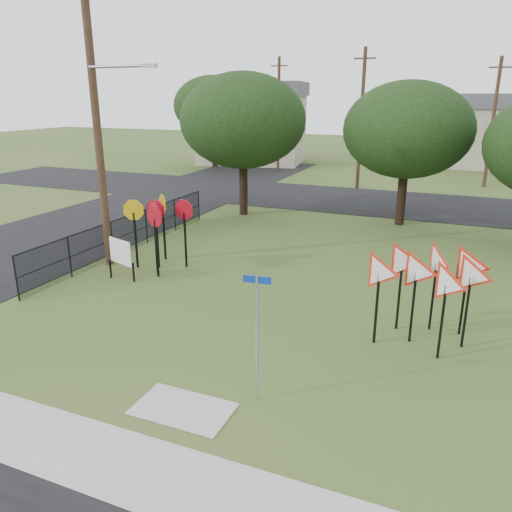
% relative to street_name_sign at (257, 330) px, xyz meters
% --- Properties ---
extents(ground, '(140.00, 140.00, 0.00)m').
position_rel_street_name_sign_xyz_m(ground, '(-1.24, 1.46, -1.60)').
color(ground, '#374E1D').
extents(sidewalk, '(30.00, 1.60, 0.02)m').
position_rel_street_name_sign_xyz_m(sidewalk, '(-1.24, -2.74, -1.59)').
color(sidewalk, '#9F9E96').
rests_on(sidewalk, ground).
extents(street_left, '(8.00, 50.00, 0.02)m').
position_rel_street_name_sign_xyz_m(street_left, '(-13.24, 11.46, -1.59)').
color(street_left, black).
rests_on(street_left, ground).
extents(street_far, '(60.00, 8.00, 0.02)m').
position_rel_street_name_sign_xyz_m(street_far, '(-1.24, 21.46, -1.59)').
color(street_far, black).
rests_on(street_far, ground).
extents(curb_pad, '(2.00, 1.20, 0.02)m').
position_rel_street_name_sign_xyz_m(curb_pad, '(-1.24, -0.94, -1.59)').
color(curb_pad, '#9F9E96').
rests_on(curb_pad, ground).
extents(street_name_sign, '(0.57, 0.09, 2.76)m').
position_rel_street_name_sign_xyz_m(street_name_sign, '(0.00, 0.00, 0.00)').
color(street_name_sign, '#999BA1').
rests_on(street_name_sign, ground).
extents(stop_sign_cluster, '(2.43, 2.17, 2.57)m').
position_rel_street_name_sign_xyz_m(stop_sign_cluster, '(-6.51, 6.32, 0.30)').
color(stop_sign_cluster, black).
rests_on(stop_sign_cluster, ground).
extents(yield_sign_cluster, '(3.12, 2.34, 2.49)m').
position_rel_street_name_sign_xyz_m(yield_sign_cluster, '(3.00, 4.16, 0.23)').
color(yield_sign_cluster, black).
rests_on(yield_sign_cluster, ground).
extents(info_board, '(1.12, 0.40, 1.45)m').
position_rel_street_name_sign_xyz_m(info_board, '(-7.05, 4.76, -0.63)').
color(info_board, black).
rests_on(info_board, ground).
extents(utility_pole_main, '(3.55, 0.33, 10.00)m').
position_rel_street_name_sign_xyz_m(utility_pole_main, '(-8.48, 5.96, 3.61)').
color(utility_pole_main, '#473121').
rests_on(utility_pole_main, ground).
extents(far_pole_a, '(1.40, 0.24, 9.00)m').
position_rel_street_name_sign_xyz_m(far_pole_a, '(-3.24, 25.46, 3.00)').
color(far_pole_a, '#473121').
rests_on(far_pole_a, ground).
extents(far_pole_b, '(1.40, 0.24, 8.50)m').
position_rel_street_name_sign_xyz_m(far_pole_b, '(4.76, 29.46, 2.75)').
color(far_pole_b, '#473121').
rests_on(far_pole_b, ground).
extents(far_pole_c, '(1.40, 0.24, 9.00)m').
position_rel_street_name_sign_xyz_m(far_pole_c, '(-11.24, 31.46, 3.00)').
color(far_pole_c, '#473121').
rests_on(far_pole_c, ground).
extents(fence_run, '(0.05, 11.55, 1.50)m').
position_rel_street_name_sign_xyz_m(fence_run, '(-8.84, 7.71, -0.82)').
color(fence_run, black).
rests_on(fence_run, ground).
extents(house_left, '(10.58, 8.88, 7.20)m').
position_rel_street_name_sign_xyz_m(house_left, '(-15.24, 35.46, 2.05)').
color(house_left, '#B4AD91').
rests_on(house_left, ground).
extents(house_mid, '(8.40, 8.40, 6.20)m').
position_rel_street_name_sign_xyz_m(house_mid, '(2.76, 41.46, 1.55)').
color(house_mid, '#B4AD91').
rests_on(house_mid, ground).
extents(tree_near_left, '(6.40, 6.40, 7.27)m').
position_rel_street_name_sign_xyz_m(tree_near_left, '(-7.24, 15.46, 3.26)').
color(tree_near_left, black).
rests_on(tree_near_left, ground).
extents(tree_near_mid, '(6.00, 6.00, 6.80)m').
position_rel_street_name_sign_xyz_m(tree_near_mid, '(0.76, 16.46, 2.94)').
color(tree_near_mid, black).
rests_on(tree_near_mid, ground).
extents(tree_far_left, '(6.80, 6.80, 7.73)m').
position_rel_street_name_sign_xyz_m(tree_far_left, '(-17.24, 31.46, 3.57)').
color(tree_far_left, black).
rests_on(tree_far_left, ground).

